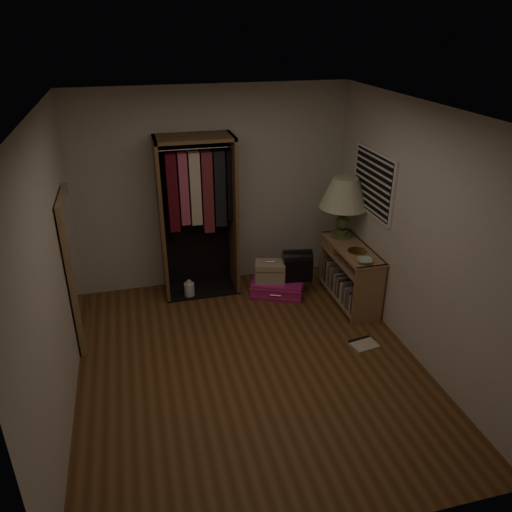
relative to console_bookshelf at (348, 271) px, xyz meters
The scene contains 13 objects.
ground 1.90m from the console_bookshelf, 145.58° to the right, with size 4.00×4.00×0.00m, color brown.
room_walls 2.09m from the console_bookshelf, 145.37° to the right, with size 3.52×4.02×2.60m.
console_bookshelf is the anchor object (origin of this frame).
open_wardrobe 2.07m from the console_bookshelf, 157.75° to the left, with size 0.96×0.50×2.05m.
floor_mirror 3.27m from the console_bookshelf, behind, with size 0.06×0.80×1.70m.
pink_suitcase 0.94m from the console_bookshelf, 157.62° to the left, with size 0.81×0.71×0.21m.
train_case 1.00m from the console_bookshelf, 159.83° to the left, with size 0.44×0.36×0.28m.
black_bag 0.66m from the console_bookshelf, 151.33° to the left, with size 0.41×0.30×0.41m.
table_lamp 0.98m from the console_bookshelf, 88.97° to the left, with size 0.76×0.76×0.78m.
brass_tray 0.41m from the console_bookshelf, 88.27° to the right, with size 0.28×0.28×0.01m.
ceramic_bowl 0.62m from the console_bookshelf, 95.28° to the right, with size 0.18×0.18×0.04m, color #A5C6AB.
white_jug 2.06m from the console_bookshelf, 164.40° to the left, with size 0.15×0.15×0.23m.
floor_book 1.09m from the console_bookshelf, 102.96° to the right, with size 0.32×0.27×0.03m.
Camera 1 is at (-0.99, -4.10, 3.30)m, focal length 35.00 mm.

